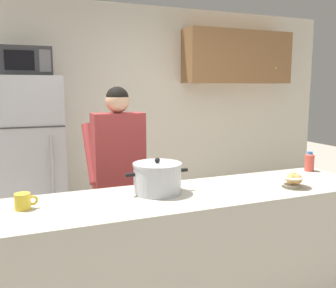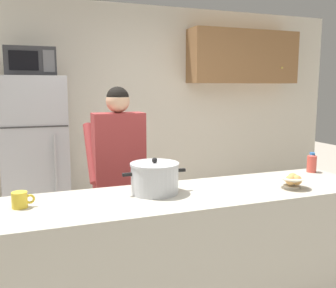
{
  "view_description": "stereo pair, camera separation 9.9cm",
  "coord_description": "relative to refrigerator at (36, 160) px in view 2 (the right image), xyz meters",
  "views": [
    {
      "loc": [
        -1.1,
        -2.16,
        1.62
      ],
      "look_at": [
        0.0,
        0.55,
        1.17
      ],
      "focal_mm": 39.58,
      "sensor_mm": 36.0,
      "label": 1
    },
    {
      "loc": [
        -1.01,
        -2.19,
        1.62
      ],
      "look_at": [
        0.0,
        0.55,
        1.17
      ],
      "focal_mm": 39.58,
      "sensor_mm": 36.0,
      "label": 2
    }
  ],
  "objects": [
    {
      "name": "bottle_near_edge",
      "position": [
        2.15,
        -1.63,
        0.14
      ],
      "size": [
        0.08,
        0.08,
        0.17
      ],
      "color": "#D84C3F",
      "rests_on": "kitchen_island"
    },
    {
      "name": "refrigerator",
      "position": [
        0.0,
        0.0,
        0.0
      ],
      "size": [
        0.64,
        0.68,
        1.73
      ],
      "color": "#B7BABF",
      "rests_on": "ground"
    },
    {
      "name": "coffee_mug",
      "position": [
        -0.11,
        -1.78,
        0.1
      ],
      "size": [
        0.13,
        0.09,
        0.1
      ],
      "color": "yellow",
      "rests_on": "kitchen_island"
    },
    {
      "name": "cooking_pot",
      "position": [
        0.73,
        -1.76,
        0.16
      ],
      "size": [
        0.44,
        0.33,
        0.24
      ],
      "color": "silver",
      "rests_on": "kitchen_island"
    },
    {
      "name": "kitchen_island",
      "position": [
        1.0,
        -1.85,
        -0.41
      ],
      "size": [
        2.56,
        0.68,
        0.92
      ],
      "primitive_type": "cube",
      "color": "#BCB7A8",
      "rests_on": "ground"
    },
    {
      "name": "back_wall_unit",
      "position": [
        1.24,
        0.42,
        0.54
      ],
      "size": [
        6.0,
        0.48,
        2.6
      ],
      "color": "silver",
      "rests_on": "ground"
    },
    {
      "name": "microwave",
      "position": [
        0.0,
        -0.02,
        1.01
      ],
      "size": [
        0.48,
        0.37,
        0.28
      ],
      "color": "#2D2D30",
      "rests_on": "refrigerator"
    },
    {
      "name": "person_near_pot",
      "position": [
        0.64,
        -1.11,
        0.15
      ],
      "size": [
        0.49,
        0.41,
        1.63
      ],
      "color": "#33384C",
      "rests_on": "ground"
    },
    {
      "name": "bread_bowl",
      "position": [
        1.67,
        -1.99,
        0.11
      ],
      "size": [
        0.2,
        0.2,
        0.1
      ],
      "color": "beige",
      "rests_on": "kitchen_island"
    }
  ]
}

